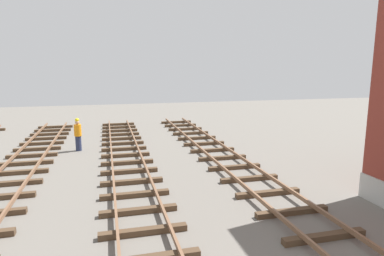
% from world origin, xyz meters
% --- Properties ---
extents(track_worker_foreground, '(0.40, 0.40, 1.87)m').
position_xyz_m(track_worker_foreground, '(-6.20, 16.24, 0.93)').
color(track_worker_foreground, '#262D4C').
rests_on(track_worker_foreground, ground).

